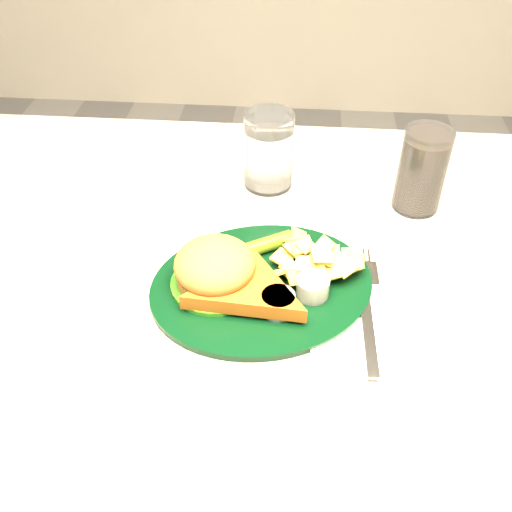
{
  "coord_description": "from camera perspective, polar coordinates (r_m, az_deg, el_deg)",
  "views": [
    {
      "loc": [
        0.06,
        -0.54,
        1.24
      ],
      "look_at": [
        0.01,
        -0.03,
        0.8
      ],
      "focal_mm": 40.0,
      "sensor_mm": 36.0,
      "label": 1
    }
  ],
  "objects": [
    {
      "name": "table",
      "position": [
        1.02,
        -0.69,
        -17.34
      ],
      "size": [
        1.2,
        0.8,
        0.75
      ],
      "primitive_type": null,
      "color": "#A8A197",
      "rests_on": "ground"
    },
    {
      "name": "dinner_plate",
      "position": [
        0.69,
        0.62,
        -1.35
      ],
      "size": [
        0.34,
        0.32,
        0.06
      ],
      "primitive_type": null,
      "rotation": [
        0.0,
        0.0,
        0.36
      ],
      "color": "black",
      "rests_on": "table"
    },
    {
      "name": "water_glass",
      "position": [
        0.86,
        1.28,
        10.48
      ],
      "size": [
        0.08,
        0.08,
        0.12
      ],
      "primitive_type": "cylinder",
      "rotation": [
        0.0,
        0.0,
        0.09
      ],
      "color": "white",
      "rests_on": "table"
    },
    {
      "name": "cola_glass",
      "position": [
        0.84,
        16.26,
        8.21
      ],
      "size": [
        0.08,
        0.08,
        0.12
      ],
      "primitive_type": "cylinder",
      "rotation": [
        0.0,
        0.0,
        -0.2
      ],
      "color": "black",
      "rests_on": "table"
    },
    {
      "name": "fork_napkin",
      "position": [
        0.68,
        11.07,
        -6.41
      ],
      "size": [
        0.15,
        0.19,
        0.01
      ],
      "primitive_type": null,
      "rotation": [
        0.0,
        0.0,
        0.02
      ],
      "color": "white",
      "rests_on": "table"
    },
    {
      "name": "ramekin",
      "position": [
        0.88,
        -14.78,
        6.44
      ],
      "size": [
        0.04,
        0.04,
        0.03
      ],
      "primitive_type": "cylinder",
      "rotation": [
        0.0,
        0.0,
        0.03
      ],
      "color": "white",
      "rests_on": "table"
    }
  ]
}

